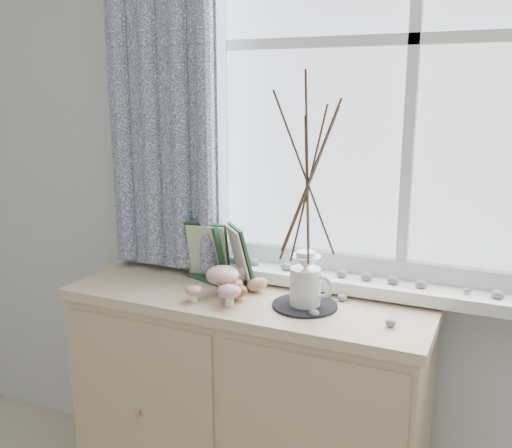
% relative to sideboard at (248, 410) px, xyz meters
% --- Properties ---
extents(sideboard, '(1.20, 0.45, 0.85)m').
position_rel_sideboard_xyz_m(sideboard, '(0.00, 0.00, 0.00)').
color(sideboard, beige).
rests_on(sideboard, ground).
extents(botanical_book, '(0.33, 0.22, 0.21)m').
position_rel_sideboard_xyz_m(botanical_book, '(-0.13, 0.04, 0.53)').
color(botanical_book, '#1F412A').
rests_on(botanical_book, sideboard).
extents(toadstool_cluster, '(0.19, 0.16, 0.10)m').
position_rel_sideboard_xyz_m(toadstool_cluster, '(-0.06, -0.08, 0.48)').
color(toadstool_cluster, white).
rests_on(toadstool_cluster, sideboard).
extents(wooden_eggs, '(0.17, 0.17, 0.07)m').
position_rel_sideboard_xyz_m(wooden_eggs, '(-0.03, 0.01, 0.45)').
color(wooden_eggs, tan).
rests_on(wooden_eggs, sideboard).
extents(songbird_figurine, '(0.15, 0.09, 0.07)m').
position_rel_sideboard_xyz_m(songbird_figurine, '(-0.08, 0.07, 0.46)').
color(songbird_figurine, silver).
rests_on(songbird_figurine, sideboard).
extents(crocheted_doily, '(0.20, 0.20, 0.01)m').
position_rel_sideboard_xyz_m(crocheted_doily, '(0.21, -0.03, 0.43)').
color(crocheted_doily, black).
rests_on(crocheted_doily, sideboard).
extents(twig_pitcher, '(0.28, 0.28, 0.71)m').
position_rel_sideboard_xyz_m(twig_pitcher, '(0.21, -0.03, 0.83)').
color(twig_pitcher, silver).
rests_on(twig_pitcher, crocheted_doily).
extents(sideboard_pebbles, '(0.25, 0.19, 0.02)m').
position_rel_sideboard_xyz_m(sideboard_pebbles, '(0.35, -0.03, 0.44)').
color(sideboard_pebbles, gray).
rests_on(sideboard_pebbles, sideboard).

